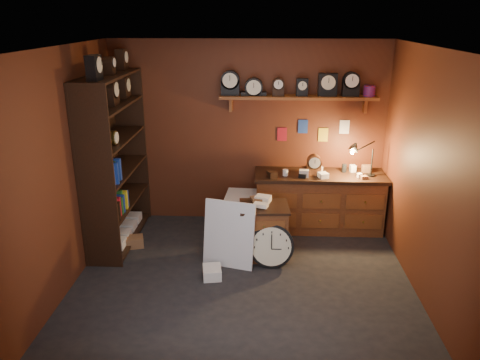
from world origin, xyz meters
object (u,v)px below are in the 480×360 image
shelving_unit (112,154)px  low_cabinet (264,229)px  big_round_clock (271,246)px  workbench (319,198)px

shelving_unit → low_cabinet: 2.25m
shelving_unit → big_round_clock: bearing=-17.3°
low_cabinet → big_round_clock: size_ratio=1.42×
shelving_unit → workbench: shelving_unit is taller
workbench → low_cabinet: size_ratio=2.35×
shelving_unit → workbench: bearing=9.9°
shelving_unit → low_cabinet: size_ratio=3.22×
workbench → shelving_unit: bearing=-170.1°
shelving_unit → big_round_clock: (2.14, -0.66, -0.98)m
shelving_unit → workbench: 2.99m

